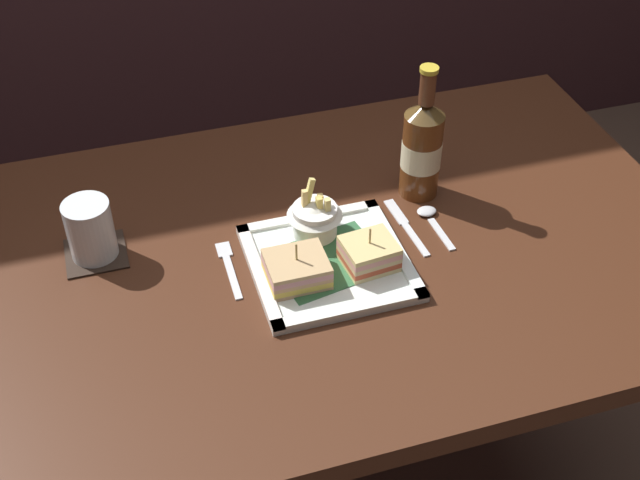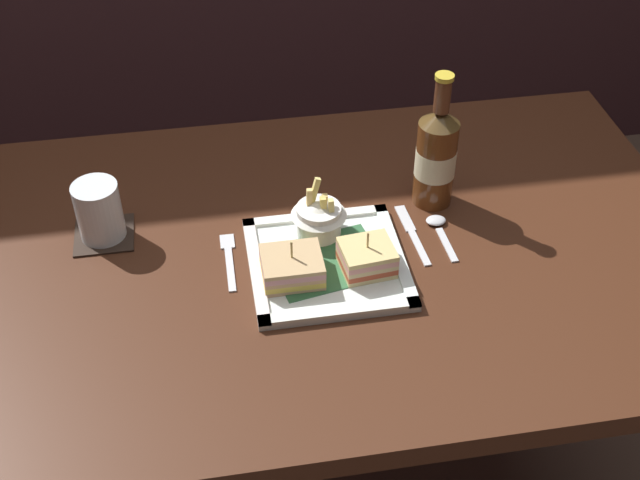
{
  "view_description": "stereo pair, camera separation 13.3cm",
  "coord_description": "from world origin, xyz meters",
  "px_view_note": "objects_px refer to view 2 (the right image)",
  "views": [
    {
      "loc": [
        -0.29,
        -1.0,
        1.68
      ],
      "look_at": [
        0.01,
        -0.02,
        0.8
      ],
      "focal_mm": 46.67,
      "sensor_mm": 36.0,
      "label": 1
    },
    {
      "loc": [
        -0.16,
        -1.03,
        1.68
      ],
      "look_at": [
        0.01,
        -0.02,
        0.8
      ],
      "focal_mm": 46.67,
      "sensor_mm": 36.0,
      "label": 2
    }
  ],
  "objects_px": {
    "sandwich_half_left": "(292,267)",
    "fork": "(229,258)",
    "beer_bottle": "(436,156)",
    "spoon": "(438,226)",
    "square_plate": "(327,264)",
    "dining_table": "(314,292)",
    "knife": "(412,232)",
    "water_glass": "(100,214)",
    "fries_cup": "(319,215)",
    "sandwich_half_right": "(367,258)"
  },
  "relations": [
    {
      "from": "sandwich_half_left",
      "to": "fork",
      "type": "xyz_separation_m",
      "value": [
        -0.1,
        0.07,
        -0.03
      ]
    },
    {
      "from": "beer_bottle",
      "to": "fork",
      "type": "xyz_separation_m",
      "value": [
        -0.37,
        -0.1,
        -0.1
      ]
    },
    {
      "from": "spoon",
      "to": "square_plate",
      "type": "bearing_deg",
      "value": -162.86
    },
    {
      "from": "dining_table",
      "to": "spoon",
      "type": "distance_m",
      "value": 0.25
    },
    {
      "from": "fork",
      "to": "beer_bottle",
      "type": "bearing_deg",
      "value": 14.76
    },
    {
      "from": "dining_table",
      "to": "spoon",
      "type": "bearing_deg",
      "value": 5.18
    },
    {
      "from": "square_plate",
      "to": "beer_bottle",
      "type": "xyz_separation_m",
      "value": [
        0.22,
        0.14,
        0.09
      ]
    },
    {
      "from": "fork",
      "to": "knife",
      "type": "xyz_separation_m",
      "value": [
        0.32,
        0.02,
        0.0
      ]
    },
    {
      "from": "water_glass",
      "to": "square_plate",
      "type": "bearing_deg",
      "value": -21.12
    },
    {
      "from": "sandwich_half_left",
      "to": "fries_cup",
      "type": "distance_m",
      "value": 0.12
    },
    {
      "from": "sandwich_half_right",
      "to": "water_glass",
      "type": "xyz_separation_m",
      "value": [
        -0.42,
        0.17,
        0.02
      ]
    },
    {
      "from": "knife",
      "to": "spoon",
      "type": "bearing_deg",
      "value": 3.75
    },
    {
      "from": "beer_bottle",
      "to": "sandwich_half_left",
      "type": "bearing_deg",
      "value": -148.52
    },
    {
      "from": "beer_bottle",
      "to": "fork",
      "type": "bearing_deg",
      "value": -165.24
    },
    {
      "from": "square_plate",
      "to": "spoon",
      "type": "height_order",
      "value": "square_plate"
    },
    {
      "from": "dining_table",
      "to": "sandwich_half_left",
      "type": "bearing_deg",
      "value": -123.17
    },
    {
      "from": "water_glass",
      "to": "fork",
      "type": "relative_size",
      "value": 0.73
    },
    {
      "from": "spoon",
      "to": "sandwich_half_left",
      "type": "bearing_deg",
      "value": -161.53
    },
    {
      "from": "sandwich_half_right",
      "to": "spoon",
      "type": "bearing_deg",
      "value": 31.41
    },
    {
      "from": "dining_table",
      "to": "fork",
      "type": "relative_size",
      "value": 9.52
    },
    {
      "from": "square_plate",
      "to": "water_glass",
      "type": "relative_size",
      "value": 2.47
    },
    {
      "from": "sandwich_half_left",
      "to": "sandwich_half_right",
      "type": "xyz_separation_m",
      "value": [
        0.12,
        0.0,
        0.0
      ]
    },
    {
      "from": "fries_cup",
      "to": "spoon",
      "type": "height_order",
      "value": "fries_cup"
    },
    {
      "from": "square_plate",
      "to": "beer_bottle",
      "type": "relative_size",
      "value": 0.99
    },
    {
      "from": "sandwich_half_right",
      "to": "fries_cup",
      "type": "bearing_deg",
      "value": 121.65
    },
    {
      "from": "dining_table",
      "to": "knife",
      "type": "bearing_deg",
      "value": 5.58
    },
    {
      "from": "beer_bottle",
      "to": "knife",
      "type": "height_order",
      "value": "beer_bottle"
    },
    {
      "from": "fries_cup",
      "to": "spoon",
      "type": "bearing_deg",
      "value": -2.83
    },
    {
      "from": "dining_table",
      "to": "beer_bottle",
      "type": "relative_size",
      "value": 5.25
    },
    {
      "from": "square_plate",
      "to": "beer_bottle",
      "type": "distance_m",
      "value": 0.28
    },
    {
      "from": "sandwich_half_right",
      "to": "fries_cup",
      "type": "relative_size",
      "value": 0.88
    },
    {
      "from": "sandwich_half_right",
      "to": "knife",
      "type": "relative_size",
      "value": 0.56
    },
    {
      "from": "knife",
      "to": "fork",
      "type": "bearing_deg",
      "value": -177.28
    },
    {
      "from": "sandwich_half_left",
      "to": "water_glass",
      "type": "distance_m",
      "value": 0.34
    },
    {
      "from": "fries_cup",
      "to": "knife",
      "type": "relative_size",
      "value": 0.64
    },
    {
      "from": "sandwich_half_right",
      "to": "fork",
      "type": "height_order",
      "value": "sandwich_half_right"
    },
    {
      "from": "dining_table",
      "to": "sandwich_half_right",
      "type": "distance_m",
      "value": 0.17
    },
    {
      "from": "fork",
      "to": "fries_cup",
      "type": "bearing_deg",
      "value": 10.33
    },
    {
      "from": "water_glass",
      "to": "knife",
      "type": "distance_m",
      "value": 0.53
    },
    {
      "from": "sandwich_half_left",
      "to": "sandwich_half_right",
      "type": "height_order",
      "value": "sandwich_half_right"
    },
    {
      "from": "water_glass",
      "to": "spoon",
      "type": "distance_m",
      "value": 0.58
    },
    {
      "from": "knife",
      "to": "sandwich_half_right",
      "type": "bearing_deg",
      "value": -138.7
    },
    {
      "from": "knife",
      "to": "spoon",
      "type": "relative_size",
      "value": 1.36
    },
    {
      "from": "sandwich_half_left",
      "to": "water_glass",
      "type": "bearing_deg",
      "value": 151.26
    },
    {
      "from": "square_plate",
      "to": "sandwich_half_right",
      "type": "xyz_separation_m",
      "value": [
        0.06,
        -0.03,
        0.03
      ]
    },
    {
      "from": "dining_table",
      "to": "sandwich_half_left",
      "type": "distance_m",
      "value": 0.15
    },
    {
      "from": "sandwich_half_left",
      "to": "spoon",
      "type": "relative_size",
      "value": 0.81
    },
    {
      "from": "sandwich_half_left",
      "to": "fries_cup",
      "type": "xyz_separation_m",
      "value": [
        0.06,
        0.1,
        0.02
      ]
    },
    {
      "from": "sandwich_half_left",
      "to": "water_glass",
      "type": "height_order",
      "value": "water_glass"
    },
    {
      "from": "beer_bottle",
      "to": "sandwich_half_right",
      "type": "bearing_deg",
      "value": -132.56
    }
  ]
}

